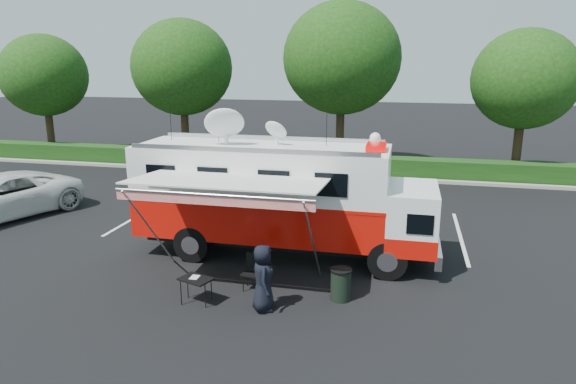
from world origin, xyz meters
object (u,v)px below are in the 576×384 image
Objects in this scene: white_suv at (2,218)px; folding_table at (196,280)px; trash_bin at (341,284)px; command_truck at (282,197)px.

folding_table is at bearing -4.29° from white_suv.
white_suv is 11.25m from folding_table.
command_truck is at bearing 129.36° from trash_bin.
command_truck is 4.06m from folding_table.
trash_bin is at bearing 15.78° from folding_table.
command_truck is at bearing 70.10° from folding_table.
trash_bin is (3.48, 0.98, -0.20)m from folding_table.
command_truck reaches higher than white_suv.
folding_table is at bearing -164.22° from trash_bin.
command_truck is 11.63m from white_suv.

